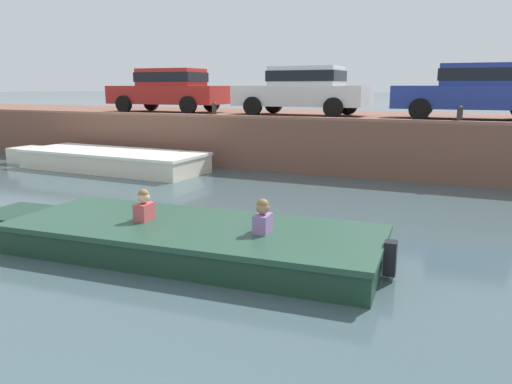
# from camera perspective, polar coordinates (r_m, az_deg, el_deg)

# --- Properties ---
(ground_plane) EXTENTS (400.00, 400.00, 0.00)m
(ground_plane) POSITION_cam_1_polar(r_m,az_deg,el_deg) (7.75, 6.50, -6.65)
(ground_plane) COLOR #3D5156
(far_quay_wall) EXTENTS (60.00, 6.00, 1.54)m
(far_quay_wall) POSITION_cam_1_polar(r_m,az_deg,el_deg) (16.65, 16.33, 5.66)
(far_quay_wall) COLOR brown
(far_quay_wall) RESTS_ON ground
(far_wall_coping) EXTENTS (60.00, 0.24, 0.08)m
(far_wall_coping) POSITION_cam_1_polar(r_m,az_deg,el_deg) (13.74, 14.90, 7.91)
(far_wall_coping) COLOR #925F4C
(far_wall_coping) RESTS_ON far_quay_wall
(boat_moored_west_cream) EXTENTS (6.98, 2.25, 0.58)m
(boat_moored_west_cream) POSITION_cam_1_polar(r_m,az_deg,el_deg) (15.81, -16.83, 3.55)
(boat_moored_west_cream) COLOR silver
(boat_moored_west_cream) RESTS_ON ground
(motorboat_passing) EXTENTS (6.84, 2.43, 0.93)m
(motorboat_passing) POSITION_cam_1_polar(r_m,az_deg,el_deg) (7.67, -8.92, -5.15)
(motorboat_passing) COLOR #193828
(motorboat_passing) RESTS_ON ground
(car_leftmost_red) EXTENTS (4.31, 1.96, 1.54)m
(car_leftmost_red) POSITION_cam_1_polar(r_m,az_deg,el_deg) (18.69, -9.88, 11.58)
(car_leftmost_red) COLOR #B2231E
(car_leftmost_red) RESTS_ON far_quay_wall
(car_left_inner_white) EXTENTS (4.30, 1.96, 1.54)m
(car_left_inner_white) POSITION_cam_1_polar(r_m,az_deg,el_deg) (16.43, 5.42, 11.67)
(car_left_inner_white) COLOR white
(car_left_inner_white) RESTS_ON far_quay_wall
(car_centre_blue) EXTENTS (4.46, 2.06, 1.54)m
(car_centre_blue) POSITION_cam_1_polar(r_m,az_deg,el_deg) (15.59, 23.85, 10.71)
(car_centre_blue) COLOR #233893
(car_centre_blue) RESTS_ON far_quay_wall
(mooring_bollard_west) EXTENTS (0.15, 0.15, 0.44)m
(mooring_bollard_west) POSITION_cam_1_polar(r_m,az_deg,el_deg) (15.58, -4.80, 9.43)
(mooring_bollard_west) COLOR #2D2B28
(mooring_bollard_west) RESTS_ON far_quay_wall
(mooring_bollard_mid) EXTENTS (0.15, 0.15, 0.44)m
(mooring_bollard_mid) POSITION_cam_1_polar(r_m,az_deg,el_deg) (13.70, 22.27, 8.25)
(mooring_bollard_mid) COLOR #2D2B28
(mooring_bollard_mid) RESTS_ON far_quay_wall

